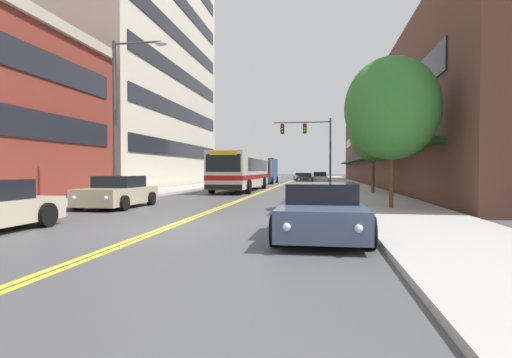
{
  "coord_description": "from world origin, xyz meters",
  "views": [
    {
      "loc": [
        4.25,
        -10.94,
        1.62
      ],
      "look_at": [
        -0.37,
        17.84,
        0.97
      ],
      "focal_mm": 28.0,
      "sensor_mm": 36.0,
      "label": 1
    }
  ],
  "objects_px": {
    "car_white_parked_right_mid": "(320,178)",
    "car_silver_moving_lead": "(300,177)",
    "fire_hydrant": "(351,190)",
    "car_beige_parked_left_mid": "(118,193)",
    "city_bus": "(242,170)",
    "street_tree_right_near": "(392,108)",
    "car_red_moving_second": "(305,178)",
    "box_truck": "(265,170)",
    "street_lamp_left_near": "(122,106)",
    "traffic_signal_mast": "(311,139)",
    "car_slate_blue_parked_right_foreground": "(322,211)",
    "street_tree_right_mid": "(373,136)",
    "car_black_parked_left_far": "(240,180)",
    "car_dark_grey_moving_third": "(305,179)"
  },
  "relations": [
    {
      "from": "car_white_parked_right_mid",
      "to": "car_silver_moving_lead",
      "type": "distance_m",
      "value": 16.12
    },
    {
      "from": "car_white_parked_right_mid",
      "to": "fire_hydrant",
      "type": "xyz_separation_m",
      "value": [
        1.7,
        -28.01,
        -0.11
      ]
    },
    {
      "from": "fire_hydrant",
      "to": "car_beige_parked_left_mid",
      "type": "bearing_deg",
      "value": -149.36
    },
    {
      "from": "city_bus",
      "to": "street_tree_right_near",
      "type": "xyz_separation_m",
      "value": [
        8.88,
        -14.64,
        2.4
      ]
    },
    {
      "from": "car_red_moving_second",
      "to": "box_truck",
      "type": "relative_size",
      "value": 0.64
    },
    {
      "from": "car_beige_parked_left_mid",
      "to": "street_lamp_left_near",
      "type": "xyz_separation_m",
      "value": [
        -0.49,
        1.4,
        3.99
      ]
    },
    {
      "from": "traffic_signal_mast",
      "to": "fire_hydrant",
      "type": "height_order",
      "value": "traffic_signal_mast"
    },
    {
      "from": "car_beige_parked_left_mid",
      "to": "car_slate_blue_parked_right_foreground",
      "type": "height_order",
      "value": "car_beige_parked_left_mid"
    },
    {
      "from": "street_tree_right_near",
      "to": "traffic_signal_mast",
      "type": "bearing_deg",
      "value": 99.55
    },
    {
      "from": "car_red_moving_second",
      "to": "traffic_signal_mast",
      "type": "relative_size",
      "value": 0.75
    },
    {
      "from": "car_silver_moving_lead",
      "to": "car_red_moving_second",
      "type": "height_order",
      "value": "car_silver_moving_lead"
    },
    {
      "from": "traffic_signal_mast",
      "to": "street_lamp_left_near",
      "type": "xyz_separation_m",
      "value": [
        -8.3,
        -20.47,
        0.02
      ]
    },
    {
      "from": "car_silver_moving_lead",
      "to": "street_tree_right_mid",
      "type": "xyz_separation_m",
      "value": [
        6.62,
        -39.03,
        3.3
      ]
    },
    {
      "from": "car_white_parked_right_mid",
      "to": "fire_hydrant",
      "type": "distance_m",
      "value": 28.07
    },
    {
      "from": "city_bus",
      "to": "street_tree_right_mid",
      "type": "distance_m",
      "value": 10.57
    },
    {
      "from": "car_white_parked_right_mid",
      "to": "city_bus",
      "type": "bearing_deg",
      "value": -107.59
    },
    {
      "from": "car_silver_moving_lead",
      "to": "street_tree_right_mid",
      "type": "relative_size",
      "value": 0.91
    },
    {
      "from": "car_slate_blue_parked_right_foreground",
      "to": "car_white_parked_right_mid",
      "type": "bearing_deg",
      "value": 90.06
    },
    {
      "from": "city_bus",
      "to": "street_lamp_left_near",
      "type": "distance_m",
      "value": 14.18
    },
    {
      "from": "car_beige_parked_left_mid",
      "to": "car_silver_moving_lead",
      "type": "relative_size",
      "value": 0.88
    },
    {
      "from": "city_bus",
      "to": "car_black_parked_left_far",
      "type": "relative_size",
      "value": 2.65
    },
    {
      "from": "street_lamp_left_near",
      "to": "fire_hydrant",
      "type": "bearing_deg",
      "value": 23.58
    },
    {
      "from": "car_silver_moving_lead",
      "to": "street_tree_right_mid",
      "type": "height_order",
      "value": "street_tree_right_mid"
    },
    {
      "from": "traffic_signal_mast",
      "to": "street_tree_right_near",
      "type": "xyz_separation_m",
      "value": [
        3.63,
        -21.59,
        -0.56
      ]
    },
    {
      "from": "fire_hydrant",
      "to": "street_lamp_left_near",
      "type": "bearing_deg",
      "value": -156.42
    },
    {
      "from": "car_beige_parked_left_mid",
      "to": "fire_hydrant",
      "type": "xyz_separation_m",
      "value": [
        10.36,
        6.14,
        -0.1
      ]
    },
    {
      "from": "box_truck",
      "to": "fire_hydrant",
      "type": "relative_size",
      "value": 9.47
    },
    {
      "from": "car_white_parked_right_mid",
      "to": "traffic_signal_mast",
      "type": "height_order",
      "value": "traffic_signal_mast"
    },
    {
      "from": "car_slate_blue_parked_right_foreground",
      "to": "car_dark_grey_moving_third",
      "type": "bearing_deg",
      "value": 92.7
    },
    {
      "from": "traffic_signal_mast",
      "to": "street_tree_right_near",
      "type": "distance_m",
      "value": 21.9
    },
    {
      "from": "car_white_parked_right_mid",
      "to": "car_red_moving_second",
      "type": "height_order",
      "value": "car_white_parked_right_mid"
    },
    {
      "from": "car_silver_moving_lead",
      "to": "street_tree_right_mid",
      "type": "bearing_deg",
      "value": -80.37
    },
    {
      "from": "car_beige_parked_left_mid",
      "to": "street_tree_right_mid",
      "type": "distance_m",
      "value": 16.61
    },
    {
      "from": "car_white_parked_right_mid",
      "to": "box_truck",
      "type": "distance_m",
      "value": 6.91
    },
    {
      "from": "car_black_parked_left_far",
      "to": "car_white_parked_right_mid",
      "type": "bearing_deg",
      "value": 40.1
    },
    {
      "from": "street_tree_right_near",
      "to": "fire_hydrant",
      "type": "height_order",
      "value": "street_tree_right_near"
    },
    {
      "from": "fire_hydrant",
      "to": "car_dark_grey_moving_third",
      "type": "bearing_deg",
      "value": 97.59
    },
    {
      "from": "car_beige_parked_left_mid",
      "to": "car_red_moving_second",
      "type": "height_order",
      "value": "car_beige_parked_left_mid"
    },
    {
      "from": "car_black_parked_left_far",
      "to": "street_lamp_left_near",
      "type": "height_order",
      "value": "street_lamp_left_near"
    },
    {
      "from": "box_truck",
      "to": "car_silver_moving_lead",
      "type": "bearing_deg",
      "value": 78.81
    },
    {
      "from": "car_beige_parked_left_mid",
      "to": "traffic_signal_mast",
      "type": "relative_size",
      "value": 0.67
    },
    {
      "from": "street_tree_right_mid",
      "to": "box_truck",
      "type": "bearing_deg",
      "value": 115.01
    },
    {
      "from": "car_beige_parked_left_mid",
      "to": "car_black_parked_left_far",
      "type": "relative_size",
      "value": 0.92
    },
    {
      "from": "car_white_parked_right_mid",
      "to": "street_tree_right_near",
      "type": "relative_size",
      "value": 0.79
    },
    {
      "from": "car_white_parked_right_mid",
      "to": "street_tree_right_mid",
      "type": "relative_size",
      "value": 0.86
    },
    {
      "from": "car_red_moving_second",
      "to": "car_dark_grey_moving_third",
      "type": "distance_m",
      "value": 7.51
    },
    {
      "from": "car_slate_blue_parked_right_foreground",
      "to": "fire_hydrant",
      "type": "relative_size",
      "value": 5.74
    },
    {
      "from": "street_lamp_left_near",
      "to": "city_bus",
      "type": "bearing_deg",
      "value": 77.26
    },
    {
      "from": "car_black_parked_left_far",
      "to": "car_slate_blue_parked_right_foreground",
      "type": "height_order",
      "value": "car_slate_blue_parked_right_foreground"
    },
    {
      "from": "car_black_parked_left_far",
      "to": "street_tree_right_mid",
      "type": "bearing_deg",
      "value": -52.76
    }
  ]
}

